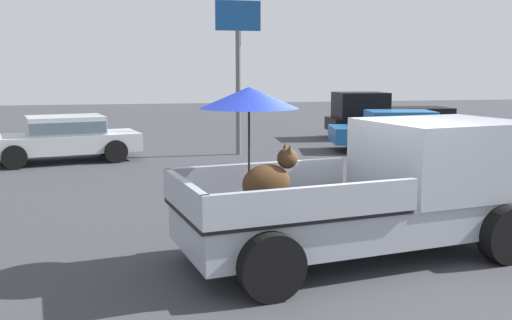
# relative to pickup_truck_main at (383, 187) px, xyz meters

# --- Properties ---
(ground_plane) EXTENTS (80.00, 80.00, 0.00)m
(ground_plane) POSITION_rel_pickup_truck_main_xyz_m (-0.40, -0.08, -0.98)
(ground_plane) COLOR #38383D
(pickup_truck_main) EXTENTS (5.28, 2.89, 2.41)m
(pickup_truck_main) POSITION_rel_pickup_truck_main_xyz_m (0.00, 0.00, 0.00)
(pickup_truck_main) COLOR black
(pickup_truck_main) RESTS_ON ground
(pickup_truck_red) EXTENTS (4.96, 2.56, 1.80)m
(pickup_truck_red) POSITION_rel_pickup_truck_main_xyz_m (6.31, 13.46, -0.11)
(pickup_truck_red) COLOR black
(pickup_truck_red) RESTS_ON ground
(parked_sedan_near) EXTENTS (4.57, 2.62, 1.33)m
(parked_sedan_near) POSITION_rel_pickup_truck_main_xyz_m (5.12, 9.86, -0.24)
(parked_sedan_near) COLOR black
(parked_sedan_near) RESTS_ON ground
(parked_sedan_far) EXTENTS (4.58, 2.66, 1.33)m
(parked_sedan_far) POSITION_rel_pickup_truck_main_xyz_m (-5.40, 9.89, -0.24)
(parked_sedan_far) COLOR black
(parked_sedan_far) RESTS_ON ground
(motel_sign) EXTENTS (1.40, 0.16, 4.75)m
(motel_sign) POSITION_rel_pickup_truck_main_xyz_m (-0.17, 10.22, 2.38)
(motel_sign) COLOR #59595B
(motel_sign) RESTS_ON ground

